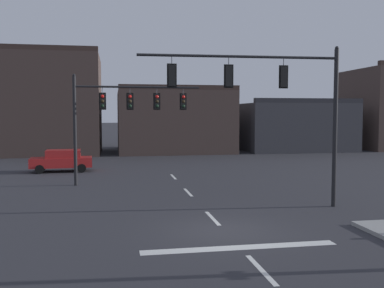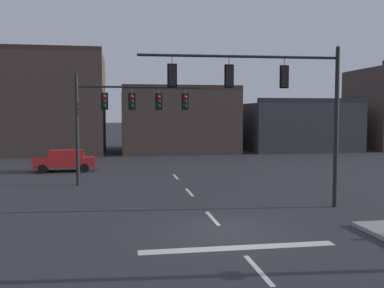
# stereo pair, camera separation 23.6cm
# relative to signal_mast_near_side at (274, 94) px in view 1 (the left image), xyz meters

# --- Properties ---
(ground_plane) EXTENTS (400.00, 400.00, 0.00)m
(ground_plane) POSITION_rel_signal_mast_near_side_xyz_m (-3.11, -3.37, -5.15)
(ground_plane) COLOR #2B2B30
(stop_bar_paint) EXTENTS (6.40, 0.50, 0.01)m
(stop_bar_paint) POSITION_rel_signal_mast_near_side_xyz_m (-3.11, -5.37, -5.15)
(stop_bar_paint) COLOR silver
(stop_bar_paint) RESTS_ON ground
(lane_centreline) EXTENTS (0.16, 26.40, 0.01)m
(lane_centreline) POSITION_rel_signal_mast_near_side_xyz_m (-3.11, -1.37, -5.15)
(lane_centreline) COLOR silver
(lane_centreline) RESTS_ON ground
(signal_mast_near_side) EXTENTS (9.05, 0.62, 7.31)m
(signal_mast_near_side) POSITION_rel_signal_mast_near_side_xyz_m (0.00, 0.00, 0.00)
(signal_mast_near_side) COLOR black
(signal_mast_near_side) RESTS_ON ground
(signal_mast_far_side) EXTENTS (7.57, 0.35, 6.62)m
(signal_mast_far_side) POSITION_rel_signal_mast_near_side_xyz_m (-6.69, 8.11, -0.59)
(signal_mast_far_side) COLOR black
(signal_mast_far_side) RESTS_ON ground
(car_lot_nearside) EXTENTS (4.54, 2.13, 1.61)m
(car_lot_nearside) POSITION_rel_signal_mast_near_side_xyz_m (-10.86, 14.71, -4.30)
(car_lot_nearside) COLOR #A81E1E
(car_lot_nearside) RESTS_ON ground
(building_row) EXTENTS (53.54, 12.33, 10.88)m
(building_row) POSITION_rel_signal_mast_near_side_xyz_m (6.58, 30.71, -0.97)
(building_row) COLOR #473833
(building_row) RESTS_ON ground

